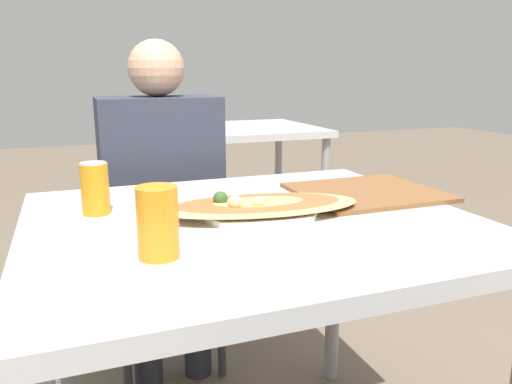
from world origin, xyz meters
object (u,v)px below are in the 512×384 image
object	(u,v)px
soda_can	(95,188)
dining_table	(252,252)
pizza_main	(258,207)
person_seated	(162,187)
drink_glass	(158,222)
chair_far_seated	(159,230)

from	to	relation	value
soda_can	dining_table	bearing A→B (deg)	-26.15
soda_can	pizza_main	bearing A→B (deg)	-22.17
person_seated	drink_glass	bearing A→B (deg)	79.54
dining_table	drink_glass	distance (m)	0.34
person_seated	dining_table	bearing A→B (deg)	97.83
dining_table	pizza_main	world-z (taller)	pizza_main
pizza_main	drink_glass	size ratio (longest dim) A/B	3.83
person_seated	chair_far_seated	bearing A→B (deg)	-90.00
soda_can	person_seated	bearing A→B (deg)	63.87
person_seated	pizza_main	size ratio (longest dim) A/B	2.37
drink_glass	dining_table	bearing A→B (deg)	35.53
chair_far_seated	pizza_main	distance (m)	0.82
chair_far_seated	soda_can	bearing A→B (deg)	68.27
dining_table	soda_can	bearing A→B (deg)	153.85
dining_table	drink_glass	world-z (taller)	drink_glass
drink_glass	soda_can	bearing A→B (deg)	104.75
person_seated	soda_can	world-z (taller)	person_seated
dining_table	drink_glass	size ratio (longest dim) A/B	7.64
person_seated	pizza_main	xyz separation A→B (m)	(0.11, -0.65, 0.08)
person_seated	drink_glass	distance (m)	0.86
pizza_main	drink_glass	xyz separation A→B (m)	(-0.27, -0.19, 0.05)
dining_table	chair_far_seated	xyz separation A→B (m)	(-0.09, 0.78, -0.17)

